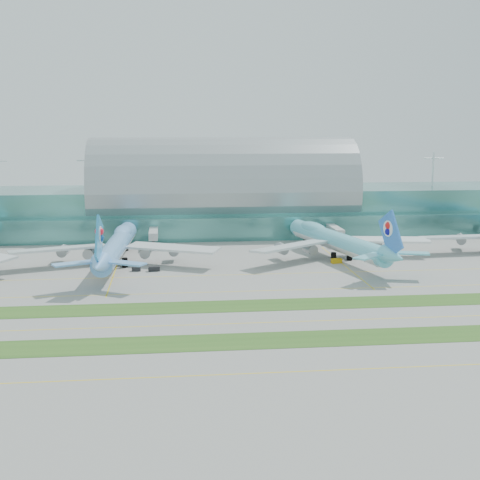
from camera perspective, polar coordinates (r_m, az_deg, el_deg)
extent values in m
plane|color=gray|center=(183.48, 1.87, -5.76)|extent=(700.00, 700.00, 0.00)
cube|color=#3D7A75|center=(308.39, -1.51, 2.60)|extent=(340.00, 42.00, 20.00)
cube|color=#3D7A75|center=(285.44, -1.11, 0.99)|extent=(340.00, 8.00, 10.00)
ellipsoid|color=#9EA5A8|center=(307.25, -1.52, 4.45)|extent=(340.00, 46.20, 16.17)
cylinder|color=white|center=(306.57, -1.52, 5.94)|extent=(0.80, 0.80, 16.00)
cube|color=#B2B7B7|center=(273.47, -7.38, 0.61)|extent=(3.50, 22.00, 3.00)
cylinder|color=black|center=(264.23, -7.41, -0.49)|extent=(1.00, 1.00, 4.00)
cube|color=#B2B7B7|center=(281.97, 8.04, 0.88)|extent=(3.50, 22.00, 3.00)
cylinder|color=black|center=(273.01, 8.53, -0.18)|extent=(1.00, 1.00, 4.00)
cube|color=#2D591E|center=(157.03, 3.31, -8.51)|extent=(420.00, 12.00, 0.08)
cube|color=#2D591E|center=(185.38, 1.78, -5.58)|extent=(420.00, 12.00, 0.08)
cube|color=yellow|center=(138.54, 4.70, -11.13)|extent=(420.00, 0.35, 0.01)
cube|color=yellow|center=(170.20, 2.53, -7.03)|extent=(420.00, 0.35, 0.01)
cube|color=yellow|center=(200.70, 1.14, -4.37)|extent=(420.00, 0.35, 0.01)
cube|color=yellow|center=(221.91, 0.42, -2.96)|extent=(420.00, 0.35, 0.01)
cylinder|color=#6CABEF|center=(239.67, -10.50, -0.50)|extent=(11.03, 69.13, 6.88)
ellipsoid|color=#6CABEF|center=(258.18, -9.94, 0.69)|extent=(7.79, 21.28, 4.90)
cone|color=#6CABEF|center=(275.93, -9.48, 0.91)|extent=(7.21, 5.96, 6.88)
cone|color=#6CABEF|center=(201.73, -11.97, -2.15)|extent=(7.13, 10.37, 6.54)
cube|color=silver|center=(241.15, -15.27, -0.73)|extent=(34.24, 18.51, 1.36)
cylinder|color=#95999D|center=(246.31, -13.82, -1.00)|extent=(4.14, 6.32, 3.77)
cube|color=silver|center=(235.69, -5.75, -0.67)|extent=(33.67, 21.87, 1.36)
cylinder|color=#95999D|center=(242.32, -6.84, -0.96)|extent=(4.14, 6.32, 3.77)
cube|color=#2D8BC9|center=(202.55, -11.94, -0.08)|extent=(1.55, 14.61, 16.01)
cylinder|color=silver|center=(203.35, -11.91, 0.43)|extent=(1.32, 5.38, 5.33)
cylinder|color=black|center=(266.10, -9.72, -0.55)|extent=(2.00, 2.00, 3.33)
cylinder|color=black|center=(236.82, -11.40, -1.92)|extent=(2.00, 2.00, 3.33)
cylinder|color=black|center=(235.91, -9.80, -1.91)|extent=(2.00, 2.00, 3.33)
cylinder|color=#64C8DC|center=(249.14, 8.21, -0.06)|extent=(22.73, 67.23, 6.76)
ellipsoid|color=#64C8DC|center=(265.41, 6.29, 1.00)|extent=(11.15, 21.48, 4.81)
cone|color=#64C8DC|center=(281.27, 4.71, 1.16)|extent=(7.87, 6.91, 6.76)
cone|color=#64C8DC|center=(216.68, 12.98, -1.39)|extent=(8.58, 11.06, 6.42)
cube|color=white|center=(238.71, 4.30, -0.54)|extent=(31.31, 25.80, 1.33)
cylinder|color=gray|center=(246.40, 4.77, -0.75)|extent=(5.03, 6.71, 3.71)
cube|color=white|center=(257.17, 12.29, 0.02)|extent=(33.53, 12.76, 1.33)
cylinder|color=gray|center=(259.96, 10.67, -0.32)|extent=(5.03, 6.71, 3.71)
cube|color=#3277DF|center=(217.25, 12.74, 0.49)|extent=(4.06, 14.07, 15.71)
cylinder|color=white|center=(217.90, 12.60, 0.96)|extent=(2.20, 5.31, 5.23)
cylinder|color=black|center=(272.54, 5.64, -0.21)|extent=(1.96, 1.96, 3.27)
cylinder|color=black|center=(244.78, 7.99, -1.43)|extent=(1.96, 1.96, 3.27)
cylinder|color=black|center=(247.88, 9.32, -1.33)|extent=(1.96, 1.96, 3.27)
cube|color=silver|center=(271.21, 18.52, 0.26)|extent=(33.58, 10.45, 1.35)
cylinder|color=gray|center=(278.04, 19.38, -0.04)|extent=(5.47, 6.94, 3.75)
cube|color=black|center=(229.56, -8.84, -2.46)|extent=(2.99, 1.84, 1.46)
cube|color=black|center=(228.49, -7.35, -2.46)|extent=(4.02, 2.32, 1.61)
cube|color=#C5930B|center=(241.88, 8.24, -1.77)|extent=(4.07, 2.58, 1.68)
cube|color=black|center=(239.48, 12.09, -2.06)|extent=(3.82, 2.72, 1.32)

